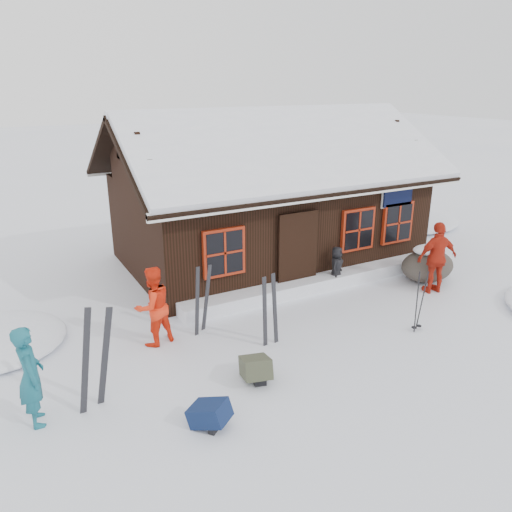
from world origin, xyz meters
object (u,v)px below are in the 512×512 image
at_px(skier_crouched, 336,266).
at_px(ski_poles, 419,302).
at_px(skier_orange_left, 153,306).
at_px(backpack_olive, 256,372).
at_px(skier_orange_right, 437,258).
at_px(ski_pair_left, 95,360).
at_px(skier_teal, 31,376).
at_px(boulder, 427,265).
at_px(backpack_blue, 210,418).

relative_size(skier_crouched, ski_poles, 0.77).
distance_m(skier_orange_left, backpack_olive, 2.52).
distance_m(skier_orange_left, skier_crouched, 5.13).
xyz_separation_m(skier_orange_right, ski_poles, (-1.92, -1.31, -0.26)).
bearing_deg(ski_poles, skier_crouched, 90.25).
bearing_deg(ski_pair_left, skier_orange_right, 7.37).
bearing_deg(skier_teal, skier_orange_left, -58.88).
distance_m(boulder, backpack_blue, 7.98).
bearing_deg(ski_pair_left, skier_teal, 179.42).
relative_size(skier_orange_right, ski_poles, 1.32).
xyz_separation_m(ski_pair_left, backpack_olive, (2.59, -0.58, -0.68)).
bearing_deg(skier_crouched, ski_pair_left, 161.97).
distance_m(skier_teal, skier_crouched, 7.79).
relative_size(boulder, ski_poles, 1.09).
height_order(skier_teal, ski_pair_left, ski_pair_left).
distance_m(skier_orange_right, backpack_olive, 6.05).
height_order(skier_orange_right, skier_crouched, skier_orange_right).
bearing_deg(ski_pair_left, skier_orange_left, 49.72).
xyz_separation_m(skier_teal, ski_pair_left, (0.95, -0.05, 0.03)).
distance_m(boulder, ski_poles, 3.04).
relative_size(skier_teal, ski_pair_left, 0.92).
bearing_deg(backpack_olive, backpack_blue, -132.96).
bearing_deg(backpack_olive, skier_orange_left, 132.99).
bearing_deg(skier_orange_left, skier_orange_right, 157.34).
bearing_deg(backpack_olive, skier_teal, -175.05).
height_order(ski_poles, backpack_olive, ski_poles).
xyz_separation_m(boulder, ski_pair_left, (-8.86, -1.38, 0.41)).
relative_size(skier_orange_right, backpack_blue, 3.19).
bearing_deg(skier_teal, backpack_olive, -101.42).
distance_m(boulder, ski_pair_left, 8.98).
relative_size(skier_orange_left, backpack_blue, 2.88).
bearing_deg(backpack_blue, skier_orange_left, 51.18).
bearing_deg(backpack_olive, ski_pair_left, -177.63).
bearing_deg(boulder, backpack_blue, -160.02).
xyz_separation_m(skier_teal, backpack_olive, (3.54, -0.63, -0.65)).
bearing_deg(skier_orange_left, skier_teal, 16.51).
bearing_deg(skier_teal, ski_pair_left, -94.23).
bearing_deg(skier_teal, skier_crouched, -74.88).
bearing_deg(ski_poles, boulder, 39.81).
bearing_deg(boulder, skier_orange_right, -123.36).
bearing_deg(skier_crouched, skier_teal, 159.34).
bearing_deg(ski_poles, skier_orange_right, 34.40).
bearing_deg(skier_crouched, backpack_olive, 178.71).
bearing_deg(skier_orange_right, ski_poles, 46.74).
height_order(skier_orange_left, backpack_olive, skier_orange_left).
bearing_deg(skier_orange_right, skier_orange_left, 5.62).
height_order(skier_crouched, backpack_olive, skier_crouched).
bearing_deg(ski_poles, skier_teal, 175.32).
height_order(boulder, backpack_olive, boulder).
xyz_separation_m(skier_orange_left, backpack_olive, (1.14, -2.15, -0.65)).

